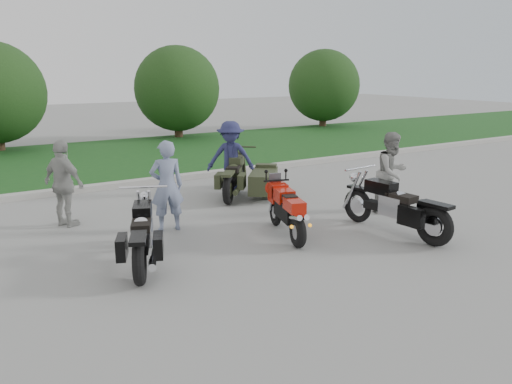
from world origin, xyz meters
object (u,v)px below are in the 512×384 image
cruiser_right (398,209)px  person_grey (392,172)px  person_stripe (167,186)px  person_denim (231,158)px  person_back (64,184)px  cruiser_sidecar (251,180)px  cruiser_left (143,238)px  sportbike_red (287,209)px

cruiser_right → person_grey: person_grey is taller
person_stripe → person_denim: 3.07m
person_back → cruiser_sidecar: bearing=-118.9°
cruiser_left → person_back: (-0.59, 2.76, 0.40)m
cruiser_sidecar → person_back: size_ratio=1.28×
cruiser_right → person_back: bearing=138.5°
cruiser_right → cruiser_sidecar: (-0.88, 3.83, -0.06)m
sportbike_red → person_stripe: size_ratio=1.05×
cruiser_right → person_denim: (-1.13, 4.39, 0.41)m
person_grey → person_denim: 3.87m
cruiser_left → person_back: size_ratio=1.29×
cruiser_sidecar → person_grey: person_grey is taller
cruiser_right → person_back: person_back is taller
cruiser_right → sportbike_red: bearing=146.4°
cruiser_right → person_denim: bearing=99.2°
person_stripe → person_grey: 4.78m
cruiser_right → person_denim: person_denim is taller
cruiser_right → person_grey: size_ratio=1.43×
person_grey → person_denim: bearing=121.0°
cruiser_sidecar → person_grey: size_ratio=1.26×
cruiser_left → person_denim: person_denim is taller
cruiser_left → cruiser_sidecar: size_ratio=1.01×
sportbike_red → person_grey: size_ratio=1.06×
cruiser_sidecar → person_denim: person_denim is taller
sportbike_red → cruiser_sidecar: (0.96, 2.84, -0.09)m
person_stripe → person_back: (-1.61, 1.29, -0.01)m
cruiser_sidecar → person_denim: (-0.25, 0.56, 0.47)m
cruiser_left → cruiser_right: size_ratio=0.89×
cruiser_sidecar → person_grey: 3.30m
sportbike_red → person_back: bearing=156.5°
sportbike_red → person_stripe: bearing=155.2°
person_denim → person_back: (-4.03, -0.60, -0.04)m
person_back → cruiser_left: bearing=162.7°
person_grey → cruiser_right: bearing=-134.7°
cruiser_sidecar → person_stripe: 3.02m
cruiser_left → person_grey: 5.63m
cruiser_left → person_grey: size_ratio=1.28×
cruiser_left → person_denim: size_ratio=1.23×
cruiser_right → cruiser_sidecar: bearing=97.7°
person_back → person_stripe: bearing=-158.2°
person_grey → person_stripe: bearing=160.9°
person_grey → person_back: person_grey is taller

